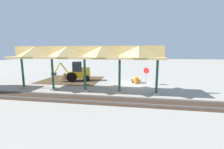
# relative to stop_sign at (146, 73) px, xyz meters

# --- Properties ---
(ground_plane) EXTENTS (120.00, 120.00, 0.00)m
(ground_plane) POSITION_rel_stop_sign_xyz_m (1.30, -0.43, -1.62)
(ground_plane) COLOR #9E998E
(dirt_work_zone) EXTENTS (8.77, 7.00, 0.01)m
(dirt_work_zone) POSITION_rel_stop_sign_xyz_m (10.90, -1.67, -1.62)
(dirt_work_zone) COLOR #4C3823
(dirt_work_zone) RESTS_ON ground
(platform_canopy) EXTENTS (16.21, 3.20, 4.90)m
(platform_canopy) POSITION_rel_stop_sign_xyz_m (6.71, 4.15, 2.55)
(platform_canopy) COLOR #9E998E
(platform_canopy) RESTS_ON ground
(rail_tracks) EXTENTS (60.00, 2.58, 0.15)m
(rail_tracks) POSITION_rel_stop_sign_xyz_m (1.30, 6.70, -1.59)
(rail_tracks) COLOR slate
(rail_tracks) RESTS_ON ground
(stop_sign) EXTENTS (0.65, 0.44, 2.25)m
(stop_sign) POSITION_rel_stop_sign_xyz_m (0.00, 0.00, 0.00)
(stop_sign) COLOR gray
(stop_sign) RESTS_ON ground
(backhoe) EXTENTS (5.37, 2.93, 2.82)m
(backhoe) POSITION_rel_stop_sign_xyz_m (9.66, -1.06, -0.36)
(backhoe) COLOR yellow
(backhoe) RESTS_ON ground
(dirt_mound) EXTENTS (3.80, 3.80, 1.97)m
(dirt_mound) POSITION_rel_stop_sign_xyz_m (12.29, -2.23, -1.62)
(dirt_mound) COLOR #4C3823
(dirt_mound) RESTS_ON ground
(concrete_pipe) EXTENTS (1.34, 0.92, 0.74)m
(concrete_pipe) POSITION_rel_stop_sign_xyz_m (1.28, -1.38, -1.25)
(concrete_pipe) COLOR #9E9384
(concrete_pipe) RESTS_ON ground
(traffic_barrel) EXTENTS (0.56, 0.56, 0.90)m
(traffic_barrel) POSITION_rel_stop_sign_xyz_m (1.20, -0.48, -1.17)
(traffic_barrel) COLOR orange
(traffic_barrel) RESTS_ON ground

